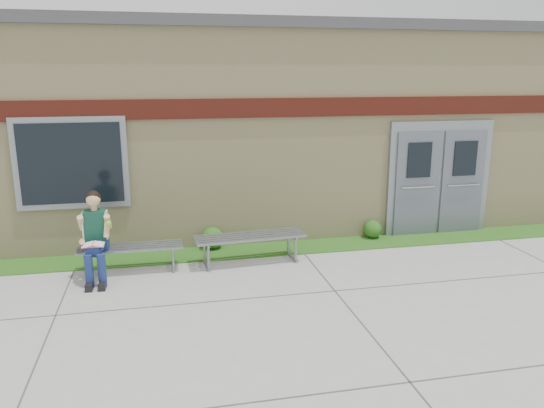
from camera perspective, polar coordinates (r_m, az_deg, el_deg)
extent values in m
plane|color=#9E9E99|center=(7.51, 0.64, -11.45)|extent=(80.00, 80.00, 0.00)
cube|color=#265416|center=(9.87, -2.69, -5.05)|extent=(16.00, 0.80, 0.02)
cube|color=beige|center=(12.76, -5.33, 8.39)|extent=(16.00, 6.00, 4.00)
cube|color=#3F3F42|center=(12.74, -5.55, 17.83)|extent=(16.20, 6.20, 0.20)
cube|color=maroon|center=(9.72, -3.23, 10.26)|extent=(16.00, 0.06, 0.35)
cube|color=slate|center=(9.81, -20.77, 4.12)|extent=(1.90, 0.08, 1.60)
cube|color=black|center=(9.77, -20.80, 4.08)|extent=(1.70, 0.04, 1.40)
cube|color=slate|center=(11.24, 17.50, 2.67)|extent=(2.20, 0.08, 2.30)
cube|color=#555C67|center=(10.98, 15.31, 2.03)|extent=(0.92, 0.06, 2.10)
cube|color=#555C67|center=(11.47, 19.76, 2.20)|extent=(0.92, 0.06, 2.10)
cube|color=slate|center=(9.08, -14.96, -4.49)|extent=(1.70, 0.49, 0.03)
cube|color=slate|center=(9.21, -19.11, -6.04)|extent=(0.05, 0.47, 0.39)
cube|color=slate|center=(9.13, -10.60, -5.66)|extent=(0.05, 0.47, 0.39)
cube|color=slate|center=(9.16, -2.38, -3.49)|extent=(1.95, 0.67, 0.04)
cube|color=slate|center=(9.15, -7.12, -5.33)|extent=(0.09, 0.53, 0.44)
cube|color=slate|center=(9.39, 2.25, -4.72)|extent=(0.09, 0.53, 0.44)
cube|color=navy|center=(9.05, -18.29, -4.12)|extent=(0.37, 0.26, 0.17)
cube|color=#0E3424|center=(8.93, -18.46, -2.16)|extent=(0.34, 0.22, 0.49)
sphere|color=#DBB078|center=(8.82, -18.68, 0.47)|extent=(0.23, 0.23, 0.22)
sphere|color=black|center=(8.84, -18.67, 0.64)|extent=(0.24, 0.24, 0.23)
cylinder|color=navy|center=(8.79, -19.13, -4.56)|extent=(0.17, 0.45, 0.16)
cylinder|color=navy|center=(8.77, -17.90, -4.52)|extent=(0.17, 0.45, 0.16)
cylinder|color=navy|center=(8.64, -19.08, -6.85)|extent=(0.13, 0.13, 0.53)
cylinder|color=navy|center=(8.62, -17.81, -6.82)|extent=(0.13, 0.13, 0.53)
cube|color=black|center=(8.65, -19.03, -8.34)|extent=(0.11, 0.28, 0.11)
cube|color=black|center=(8.62, -17.77, -8.31)|extent=(0.11, 0.28, 0.11)
cylinder|color=#DBB078|center=(8.89, -19.83, -1.92)|extent=(0.10, 0.24, 0.28)
cylinder|color=#DBB078|center=(8.83, -17.25, -1.82)|extent=(0.10, 0.24, 0.28)
cube|color=white|center=(8.63, -18.68, -4.13)|extent=(0.33, 0.24, 0.02)
cube|color=#DB5267|center=(8.63, -18.67, -4.21)|extent=(0.33, 0.25, 0.01)
sphere|color=#83C434|center=(8.68, -17.15, -2.00)|extent=(0.09, 0.09, 0.09)
sphere|color=#265416|center=(9.97, -6.43, -3.64)|extent=(0.41, 0.41, 0.41)
sphere|color=#265416|center=(10.74, 10.78, -2.67)|extent=(0.35, 0.35, 0.35)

